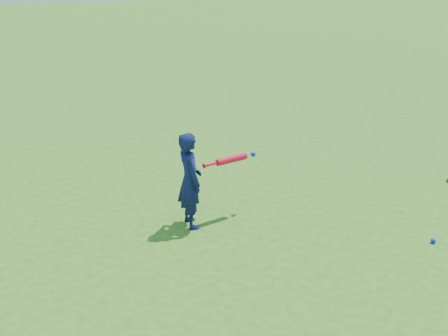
# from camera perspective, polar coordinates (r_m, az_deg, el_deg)

# --- Properties ---
(ground) EXTENTS (80.00, 80.00, 0.00)m
(ground) POSITION_cam_1_polar(r_m,az_deg,el_deg) (6.61, 1.06, -5.44)
(ground) COLOR #306718
(ground) RESTS_ON ground
(child) EXTENTS (0.34, 0.48, 1.23)m
(child) POSITION_cam_1_polar(r_m,az_deg,el_deg) (6.13, -3.93, -1.43)
(child) COLOR #0E1341
(child) RESTS_ON ground
(ground_ball_blue) EXTENTS (0.06, 0.06, 0.06)m
(ground_ball_blue) POSITION_cam_1_polar(r_m,az_deg,el_deg) (6.48, 22.79, -7.67)
(ground_ball_blue) COLOR #0D1DE3
(ground_ball_blue) RESTS_ON ground
(bat_swing) EXTENTS (0.76, 0.27, 0.09)m
(bat_swing) POSITION_cam_1_polar(r_m,az_deg,el_deg) (6.32, 1.08, 1.05)
(bat_swing) COLOR red
(bat_swing) RESTS_ON ground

